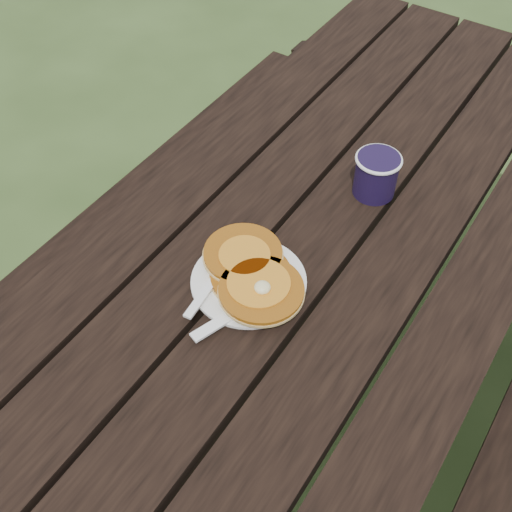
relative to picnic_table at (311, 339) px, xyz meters
The scene contains 7 objects.
ground 0.37m from the picnic_table, ahead, with size 60.00×60.00×0.00m, color #2F431D.
picnic_table is the anchor object (origin of this frame).
plate 0.44m from the picnic_table, 102.61° to the right, with size 0.20×0.20×0.01m, color white.
pancake_stack 0.45m from the picnic_table, 101.82° to the right, with size 0.22×0.20×0.04m.
knife 0.48m from the picnic_table, 94.54° to the right, with size 0.02×0.18×0.01m, color white.
fork 0.49m from the picnic_table, 107.95° to the right, with size 0.03×0.16×0.01m, color white, non-canonical shape.
coffee_cup 0.46m from the picnic_table, 76.74° to the left, with size 0.09×0.09×0.09m.
Camera 1 is at (0.36, -0.78, 1.64)m, focal length 45.00 mm.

